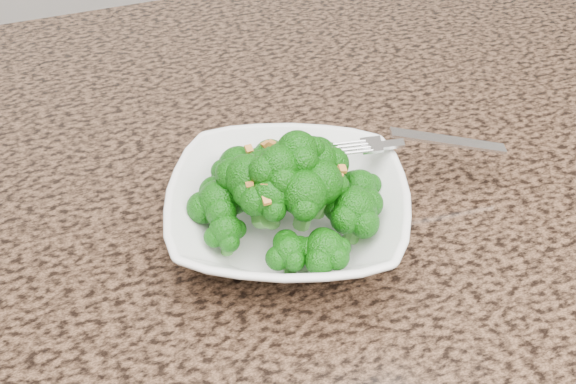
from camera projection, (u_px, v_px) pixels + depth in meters
name	position (u px, v px, depth m)	size (l,w,h in m)	color
granite_counter	(196.00, 258.00, 0.66)	(1.64, 1.04, 0.03)	brown
bowl	(288.00, 213.00, 0.64)	(0.21, 0.21, 0.05)	white
broccoli_pile	(288.00, 158.00, 0.60)	(0.19, 0.19, 0.07)	#115E0A
garlic_topping	(288.00, 121.00, 0.58)	(0.11, 0.11, 0.01)	orange
fork	(396.00, 143.00, 0.67)	(0.19, 0.03, 0.01)	silver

